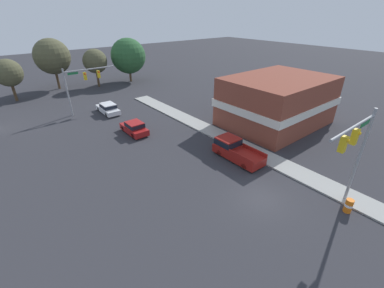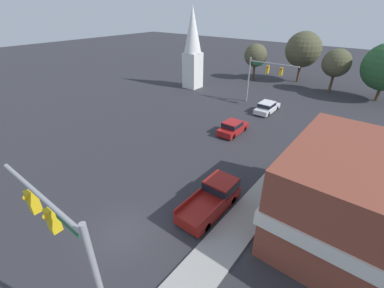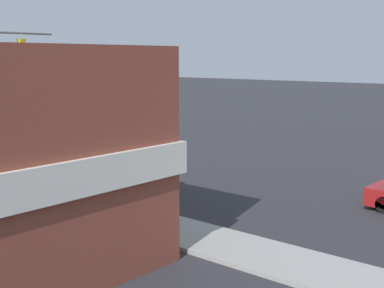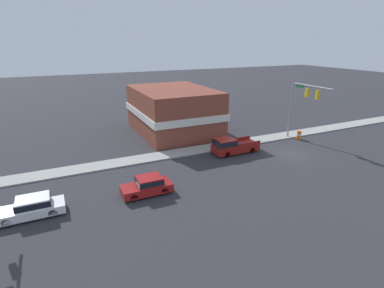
% 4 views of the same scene
% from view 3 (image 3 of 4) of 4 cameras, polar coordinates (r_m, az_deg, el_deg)
% --- Properties ---
extents(ground_plane, '(200.00, 200.00, 0.00)m').
position_cam_3_polar(ground_plane, '(30.47, -11.14, -1.97)').
color(ground_plane, '#2D2D33').
extents(pickup_truck_parked, '(2.13, 5.40, 1.89)m').
position_cam_3_polar(pickup_truck_parked, '(23.77, -8.43, -2.77)').
color(pickup_truck_parked, black).
rests_on(pickup_truck_parked, ground).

